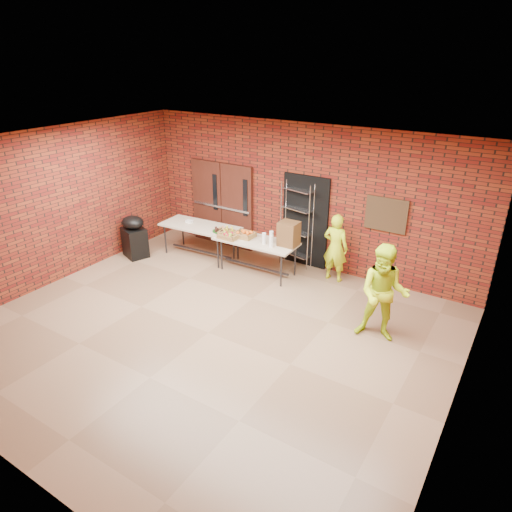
{
  "coord_description": "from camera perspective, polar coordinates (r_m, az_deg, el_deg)",
  "views": [
    {
      "loc": [
        4.36,
        -5.26,
        4.56
      ],
      "look_at": [
        0.11,
        1.4,
        0.98
      ],
      "focal_mm": 32.0,
      "sensor_mm": 36.0,
      "label": 1
    }
  ],
  "objects": [
    {
      "name": "double_doors",
      "position": [
        11.45,
        -4.25,
        6.45
      ],
      "size": [
        1.78,
        0.12,
        2.1
      ],
      "color": "#411B12",
      "rests_on": "room"
    },
    {
      "name": "covered_grill",
      "position": [
        11.24,
        -14.97,
        2.38
      ],
      "size": [
        0.69,
        0.63,
        1.02
      ],
      "rotation": [
        0.0,
        0.0,
        -0.36
      ],
      "color": "black",
      "rests_on": "room"
    },
    {
      "name": "muffin_tray",
      "position": [
        10.43,
        -4.43,
        3.32
      ],
      "size": [
        0.38,
        0.38,
        0.1
      ],
      "color": "#164D14",
      "rests_on": "table_left"
    },
    {
      "name": "room",
      "position": [
        7.45,
        -6.5,
        0.77
      ],
      "size": [
        8.08,
        7.08,
        3.28
      ],
      "color": "brown",
      "rests_on": "ground"
    },
    {
      "name": "volunteer_man",
      "position": [
        7.9,
        15.66,
        -4.56
      ],
      "size": [
        0.95,
        0.8,
        1.73
      ],
      "primitive_type": "imported",
      "rotation": [
        0.0,
        0.0,
        0.19
      ],
      "color": "#C5E919",
      "rests_on": "room"
    },
    {
      "name": "basket_oranges",
      "position": [
        10.14,
        -1.48,
        2.71
      ],
      "size": [
        0.44,
        0.35,
        0.14
      ],
      "color": "olive",
      "rests_on": "table_right"
    },
    {
      "name": "coffee_dispenser",
      "position": [
        9.66,
        4.11,
        2.79
      ],
      "size": [
        0.4,
        0.36,
        0.52
      ],
      "primitive_type": "cube",
      "color": "brown",
      "rests_on": "table_right"
    },
    {
      "name": "napkin_box",
      "position": [
        11.07,
        -8.33,
        4.31
      ],
      "size": [
        0.17,
        0.11,
        0.06
      ],
      "primitive_type": "cube",
      "color": "white",
      "rests_on": "table_left"
    },
    {
      "name": "cup_stack_mid",
      "position": [
        9.59,
        1.88,
        1.82
      ],
      "size": [
        0.09,
        0.09,
        0.26
      ],
      "primitive_type": "cylinder",
      "color": "white",
      "rests_on": "table_right"
    },
    {
      "name": "cup_stack_front",
      "position": [
        9.76,
        1.0,
        2.21
      ],
      "size": [
        0.08,
        0.08,
        0.25
      ],
      "primitive_type": "cylinder",
      "color": "white",
      "rests_on": "table_right"
    },
    {
      "name": "table_left",
      "position": [
        10.87,
        -6.98,
        3.47
      ],
      "size": [
        1.95,
        0.91,
        0.79
      ],
      "rotation": [
        0.0,
        0.0,
        0.06
      ],
      "color": "tan",
      "rests_on": "room"
    },
    {
      "name": "basket_apples",
      "position": [
        10.1,
        -3.41,
        2.55
      ],
      "size": [
        0.43,
        0.33,
        0.13
      ],
      "color": "olive",
      "rests_on": "table_right"
    },
    {
      "name": "dark_doorway",
      "position": [
        10.33,
        6.15,
        4.33
      ],
      "size": [
        1.1,
        0.06,
        2.1
      ],
      "primitive_type": "cube",
      "color": "black",
      "rests_on": "room"
    },
    {
      "name": "volunteer_woman",
      "position": [
        9.78,
        9.9,
        1.03
      ],
      "size": [
        0.55,
        0.36,
        1.49
      ],
      "primitive_type": "imported",
      "rotation": [
        0.0,
        0.0,
        3.14
      ],
      "color": "#C5E919",
      "rests_on": "room"
    },
    {
      "name": "bronze_plaque",
      "position": [
        9.54,
        15.96,
        5.0
      ],
      "size": [
        0.85,
        0.04,
        0.7
      ],
      "primitive_type": "cube",
      "color": "#3D2C18",
      "rests_on": "room"
    },
    {
      "name": "basket_bananas",
      "position": [
        10.25,
        -3.42,
        2.89
      ],
      "size": [
        0.41,
        0.32,
        0.13
      ],
      "color": "olive",
      "rests_on": "table_right"
    },
    {
      "name": "wire_rack",
      "position": [
        10.29,
        5.11,
        3.88
      ],
      "size": [
        0.75,
        0.39,
        1.96
      ],
      "primitive_type": null,
      "rotation": [
        0.0,
        0.0,
        -0.22
      ],
      "color": "#A9AAB0",
      "rests_on": "room"
    },
    {
      "name": "table_right",
      "position": [
        10.0,
        -0.01,
        1.63
      ],
      "size": [
        1.87,
        0.83,
        0.76
      ],
      "rotation": [
        0.0,
        0.0,
        0.03
      ],
      "color": "tan",
      "rests_on": "room"
    },
    {
      "name": "cup_stack_back",
      "position": [
        9.81,
        1.94,
        2.39
      ],
      "size": [
        0.09,
        0.09,
        0.27
      ],
      "primitive_type": "cylinder",
      "color": "white",
      "rests_on": "table_right"
    }
  ]
}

